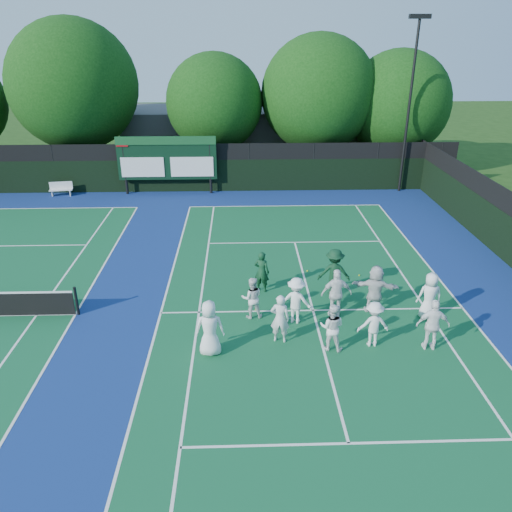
{
  "coord_description": "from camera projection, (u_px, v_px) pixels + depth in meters",
  "views": [
    {
      "loc": [
        -2.57,
        -14.56,
        9.21
      ],
      "look_at": [
        -2.0,
        3.0,
        1.3
      ],
      "focal_mm": 35.0,
      "sensor_mm": 36.0,
      "label": 1
    }
  ],
  "objects": [
    {
      "name": "ground",
      "position": [
        317.0,
        325.0,
        17.13
      ],
      "size": [
        120.0,
        120.0,
        0.0
      ],
      "primitive_type": "plane",
      "color": "#1C3C10",
      "rests_on": "ground"
    },
    {
      "name": "court_apron",
      "position": [
        146.0,
        313.0,
        17.86
      ],
      "size": [
        34.0,
        32.0,
        0.01
      ],
      "primitive_type": "cube",
      "color": "navy",
      "rests_on": "ground"
    },
    {
      "name": "near_court",
      "position": [
        313.0,
        310.0,
        18.03
      ],
      "size": [
        11.05,
        23.85,
        0.01
      ],
      "color": "#11542E",
      "rests_on": "ground"
    },
    {
      "name": "back_fence",
      "position": [
        185.0,
        170.0,
        30.97
      ],
      "size": [
        34.0,
        0.08,
        3.0
      ],
      "color": "black",
      "rests_on": "ground"
    },
    {
      "name": "scoreboard",
      "position": [
        167.0,
        159.0,
        30.22
      ],
      "size": [
        6.0,
        0.21,
        3.55
      ],
      "color": "black",
      "rests_on": "ground"
    },
    {
      "name": "clubhouse",
      "position": [
        247.0,
        135.0,
        38.12
      ],
      "size": [
        18.0,
        6.0,
        4.0
      ],
      "primitive_type": "cube",
      "color": "#505054",
      "rests_on": "ground"
    },
    {
      "name": "light_pole_right",
      "position": [
        412.0,
        87.0,
        29.07
      ],
      "size": [
        1.2,
        0.3,
        10.12
      ],
      "color": "black",
      "rests_on": "ground"
    },
    {
      "name": "bench",
      "position": [
        61.0,
        188.0,
        30.54
      ],
      "size": [
        1.39,
        0.56,
        0.86
      ],
      "color": "white",
      "rests_on": "ground"
    },
    {
      "name": "tree_b",
      "position": [
        77.0,
        89.0,
        32.17
      ],
      "size": [
        8.25,
        8.25,
        10.21
      ],
      "color": "black",
      "rests_on": "ground"
    },
    {
      "name": "tree_c",
      "position": [
        217.0,
        105.0,
        32.88
      ],
      "size": [
        6.34,
        6.34,
        8.14
      ],
      "color": "black",
      "rests_on": "ground"
    },
    {
      "name": "tree_d",
      "position": [
        321.0,
        97.0,
        32.87
      ],
      "size": [
        7.57,
        7.57,
        9.29
      ],
      "color": "black",
      "rests_on": "ground"
    },
    {
      "name": "tree_e",
      "position": [
        400.0,
        106.0,
        33.28
      ],
      "size": [
        6.89,
        6.89,
        8.33
      ],
      "color": "black",
      "rests_on": "ground"
    },
    {
      "name": "tennis_ball_0",
      "position": [
        256.0,
        310.0,
        18.04
      ],
      "size": [
        0.07,
        0.07,
        0.07
      ],
      "primitive_type": "sphere",
      "color": "#BFCC18",
      "rests_on": "ground"
    },
    {
      "name": "tennis_ball_1",
      "position": [
        359.0,
        275.0,
        20.58
      ],
      "size": [
        0.07,
        0.07,
        0.07
      ],
      "primitive_type": "sphere",
      "color": "#BFCC18",
      "rests_on": "ground"
    },
    {
      "name": "tennis_ball_4",
      "position": [
        307.0,
        271.0,
        20.96
      ],
      "size": [
        0.07,
        0.07,
        0.07
      ],
      "primitive_type": "sphere",
      "color": "#BFCC18",
      "rests_on": "ground"
    },
    {
      "name": "tennis_ball_5",
      "position": [
        334.0,
        298.0,
        18.86
      ],
      "size": [
        0.07,
        0.07,
        0.07
      ],
      "primitive_type": "sphere",
      "color": "#BFCC18",
      "rests_on": "ground"
    },
    {
      "name": "player_front_0",
      "position": [
        210.0,
        328.0,
        15.28
      ],
      "size": [
        0.91,
        0.6,
        1.83
      ],
      "primitive_type": "imported",
      "rotation": [
        0.0,
        0.0,
        3.12
      ],
      "color": "white",
      "rests_on": "ground"
    },
    {
      "name": "player_front_1",
      "position": [
        280.0,
        319.0,
        15.92
      ],
      "size": [
        0.68,
        0.51,
        1.69
      ],
      "primitive_type": "imported",
      "rotation": [
        0.0,
        0.0,
        2.95
      ],
      "color": "silver",
      "rests_on": "ground"
    },
    {
      "name": "player_front_2",
      "position": [
        332.0,
        327.0,
        15.56
      ],
      "size": [
        0.92,
        0.8,
        1.59
      ],
      "primitive_type": "imported",
      "rotation": [
        0.0,
        0.0,
        2.85
      ],
      "color": "white",
      "rests_on": "ground"
    },
    {
      "name": "player_front_3",
      "position": [
        374.0,
        324.0,
        15.75
      ],
      "size": [
        1.02,
        0.62,
        1.55
      ],
      "primitive_type": "imported",
      "rotation": [
        0.0,
        0.0,
        3.18
      ],
      "color": "white",
      "rests_on": "ground"
    },
    {
      "name": "player_front_4",
      "position": [
        433.0,
        325.0,
        15.52
      ],
      "size": [
        1.06,
        0.51,
        1.75
      ],
      "primitive_type": "imported",
      "rotation": [
        0.0,
        0.0,
        3.06
      ],
      "color": "white",
      "rests_on": "ground"
    },
    {
      "name": "player_back_0",
      "position": [
        252.0,
        298.0,
        17.33
      ],
      "size": [
        0.78,
        0.63,
        1.53
      ],
      "primitive_type": "imported",
      "rotation": [
        0.0,
        0.0,
        3.21
      ],
      "color": "white",
      "rests_on": "ground"
    },
    {
      "name": "player_back_1",
      "position": [
        296.0,
        300.0,
        17.01
      ],
      "size": [
        1.24,
        0.96,
        1.68
      ],
      "primitive_type": "imported",
      "rotation": [
        0.0,
        0.0,
        2.79
      ],
      "color": "white",
      "rests_on": "ground"
    },
    {
      "name": "player_back_2",
      "position": [
        336.0,
        294.0,
        17.3
      ],
      "size": [
        1.09,
        0.5,
        1.83
      ],
      "primitive_type": "imported",
      "rotation": [
        0.0,
        0.0,
        3.19
      ],
      "color": "white",
      "rests_on": "ground"
    },
    {
      "name": "player_back_3",
      "position": [
        375.0,
        289.0,
        17.66
      ],
      "size": [
        1.74,
        0.91,
        1.79
      ],
      "primitive_type": "imported",
      "rotation": [
        0.0,
        0.0,
        2.9
      ],
      "color": "silver",
      "rests_on": "ground"
    },
    {
      "name": "player_back_4",
      "position": [
        430.0,
        296.0,
        17.28
      ],
      "size": [
        0.85,
        0.57,
        1.71
      ],
      "primitive_type": "imported",
      "rotation": [
        0.0,
        0.0,
        3.11
      ],
      "color": "white",
      "rests_on": "ground"
    },
    {
      "name": "coach_left",
      "position": [
        262.0,
        272.0,
        19.09
      ],
      "size": [
        0.71,
        0.6,
        1.65
      ],
      "primitive_type": "imported",
      "rotation": [
        0.0,
        0.0,
        2.73
      ],
      "color": "#0F3A1F",
      "rests_on": "ground"
    },
    {
      "name": "coach_right",
      "position": [
        334.0,
        272.0,
        18.77
      ],
      "size": [
        1.27,
        0.81,
        1.88
      ],
      "primitive_type": "imported",
      "rotation": [
        0.0,
        0.0,
        3.04
      ],
      "color": "#0E331C",
      "rests_on": "ground"
    }
  ]
}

